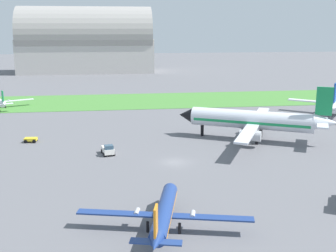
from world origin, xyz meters
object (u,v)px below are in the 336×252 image
Objects in this scene: airplane_midfield_jet at (254,120)px; pushback_tug_by_runway at (108,150)px; airplane_foreground_turboprop at (164,213)px; baggage_cart_midfield at (31,139)px.

pushback_tug_by_runway is (-29.14, -5.92, -3.21)m from airplane_midfield_jet.
baggage_cart_midfield is at bearing 41.84° from airplane_foreground_turboprop.
pushback_tug_by_runway reaches higher than baggage_cart_midfield.
airplane_foreground_turboprop is 5.07× the size of pushback_tug_by_runway.
airplane_foreground_turboprop is 7.81× the size of baggage_cart_midfield.
baggage_cart_midfield is 0.65× the size of pushback_tug_by_runway.
airplane_midfield_jet is (22.75, 36.03, 1.94)m from airplane_foreground_turboprop.
airplane_midfield_jet is 11.89× the size of baggage_cart_midfield.
airplane_midfield_jet is 44.81m from baggage_cart_midfield.
baggage_cart_midfield is (-21.69, 40.49, -1.61)m from airplane_foreground_turboprop.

